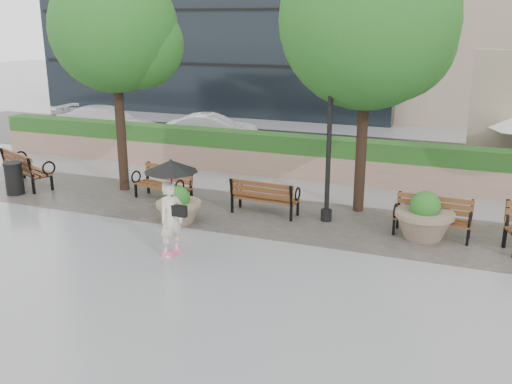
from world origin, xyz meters
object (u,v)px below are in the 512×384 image
(planter_left, at_px, (179,209))
(pedestrian, at_px, (171,198))
(lamppost, at_px, (329,149))
(car_right, at_px, (212,129))
(bench_2, at_px, (265,204))
(bench_3, at_px, (432,226))
(planter_right, at_px, (424,220))
(car_left, at_px, (108,122))
(bench_1, at_px, (163,191))
(bench_0, at_px, (28,176))
(trash_bin, at_px, (14,179))

(planter_left, xyz_separation_m, pedestrian, (0.87, -1.84, 0.91))
(lamppost, distance_m, car_right, 10.16)
(bench_2, bearing_deg, pedestrian, 77.27)
(bench_3, distance_m, car_right, 12.07)
(planter_right, bearing_deg, car_left, 151.94)
(planter_left, distance_m, car_left, 11.79)
(bench_2, relative_size, car_left, 0.38)
(bench_1, height_order, bench_3, bench_1)
(bench_2, bearing_deg, planter_right, 179.17)
(bench_1, distance_m, car_left, 9.84)
(bench_2, bearing_deg, bench_0, 3.86)
(bench_2, height_order, car_left, car_left)
(bench_3, height_order, trash_bin, bench_3)
(bench_3, xyz_separation_m, car_right, (-9.32, 7.67, 0.33))
(pedestrian, bearing_deg, trash_bin, 92.13)
(bench_2, height_order, car_right, car_right)
(bench_0, bearing_deg, car_right, -84.93)
(bench_3, xyz_separation_m, pedestrian, (-5.11, -3.13, 1.00))
(bench_1, bearing_deg, bench_2, 12.54)
(car_left, relative_size, pedestrian, 2.22)
(trash_bin, xyz_separation_m, car_left, (-2.49, 8.10, 0.22))
(pedestrian, bearing_deg, bench_0, 86.86)
(bench_0, relative_size, bench_2, 1.21)
(bench_2, distance_m, bench_3, 4.20)
(planter_left, distance_m, car_right, 9.56)
(car_right, bearing_deg, trash_bin, 151.31)
(planter_left, bearing_deg, trash_bin, 175.58)
(bench_1, bearing_deg, trash_bin, -152.52)
(planter_right, bearing_deg, pedestrian, -149.09)
(lamppost, xyz_separation_m, car_left, (-11.53, 7.08, -1.18))
(bench_3, distance_m, car_left, 15.87)
(planter_left, height_order, pedestrian, pedestrian)
(planter_right, relative_size, car_right, 0.37)
(planter_left, xyz_separation_m, lamppost, (3.40, 1.46, 1.49))
(bench_0, bearing_deg, planter_left, -168.50)
(bench_2, relative_size, car_right, 0.48)
(bench_0, bearing_deg, planter_right, -157.22)
(pedestrian, bearing_deg, planter_left, 46.65)
(bench_3, xyz_separation_m, car_left, (-14.10, 7.26, 0.40))
(planter_right, bearing_deg, planter_left, -169.16)
(bench_0, xyz_separation_m, bench_1, (4.61, 0.21, -0.04))
(bench_1, relative_size, pedestrian, 0.90)
(car_left, distance_m, pedestrian, 13.75)
(trash_bin, bearing_deg, car_right, 74.89)
(planter_left, bearing_deg, bench_0, 168.02)
(bench_0, height_order, planter_right, planter_right)
(lamppost, height_order, car_right, lamppost)
(pedestrian, bearing_deg, bench_2, 5.78)
(bench_3, distance_m, pedestrian, 6.07)
(lamppost, bearing_deg, pedestrian, -127.45)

